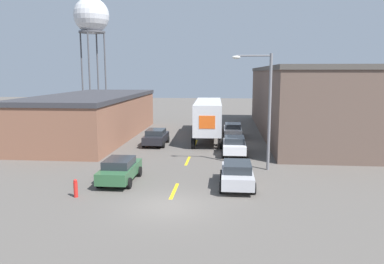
{
  "coord_description": "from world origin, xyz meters",
  "views": [
    {
      "loc": [
        2.88,
        -17.78,
        6.63
      ],
      "look_at": [
        0.03,
        12.99,
        1.71
      ],
      "focal_mm": 35.0,
      "sensor_mm": 36.0,
      "label": 1
    }
  ],
  "objects_px": {
    "semi_truck": "(208,115)",
    "parked_car_right_far": "(233,130)",
    "parked_car_right_mid": "(234,145)",
    "fire_hydrant": "(76,188)",
    "water_tower": "(91,17)",
    "street_lamp": "(265,103)",
    "parked_car_left_far": "(156,137)",
    "parked_car_left_near": "(120,170)",
    "parked_car_right_near": "(237,174)"
  },
  "relations": [
    {
      "from": "parked_car_right_mid",
      "to": "street_lamp",
      "type": "height_order",
      "value": "street_lamp"
    },
    {
      "from": "semi_truck",
      "to": "parked_car_right_near",
      "type": "bearing_deg",
      "value": -83.29
    },
    {
      "from": "water_tower",
      "to": "parked_car_right_far",
      "type": "bearing_deg",
      "value": -49.29
    },
    {
      "from": "semi_truck",
      "to": "parked_car_left_far",
      "type": "height_order",
      "value": "semi_truck"
    },
    {
      "from": "parked_car_right_mid",
      "to": "fire_hydrant",
      "type": "height_order",
      "value": "parked_car_right_mid"
    },
    {
      "from": "water_tower",
      "to": "street_lamp",
      "type": "height_order",
      "value": "water_tower"
    },
    {
      "from": "semi_truck",
      "to": "parked_car_right_near",
      "type": "height_order",
      "value": "semi_truck"
    },
    {
      "from": "parked_car_left_near",
      "to": "fire_hydrant",
      "type": "distance_m",
      "value": 3.4
    },
    {
      "from": "semi_truck",
      "to": "fire_hydrant",
      "type": "distance_m",
      "value": 20.54
    },
    {
      "from": "semi_truck",
      "to": "parked_car_left_far",
      "type": "distance_m",
      "value": 6.74
    },
    {
      "from": "parked_car_left_far",
      "to": "parked_car_left_near",
      "type": "relative_size",
      "value": 1.0
    },
    {
      "from": "street_lamp",
      "to": "water_tower",
      "type": "bearing_deg",
      "value": 122.69
    },
    {
      "from": "parked_car_right_far",
      "to": "street_lamp",
      "type": "relative_size",
      "value": 0.53
    },
    {
      "from": "parked_car_right_near",
      "to": "water_tower",
      "type": "height_order",
      "value": "water_tower"
    },
    {
      "from": "parked_car_left_far",
      "to": "fire_hydrant",
      "type": "relative_size",
      "value": 4.2
    },
    {
      "from": "fire_hydrant",
      "to": "parked_car_right_mid",
      "type": "bearing_deg",
      "value": 52.95
    },
    {
      "from": "semi_truck",
      "to": "water_tower",
      "type": "relative_size",
      "value": 0.69
    },
    {
      "from": "parked_car_right_far",
      "to": "water_tower",
      "type": "distance_m",
      "value": 41.48
    },
    {
      "from": "street_lamp",
      "to": "parked_car_right_mid",
      "type": "bearing_deg",
      "value": 111.75
    },
    {
      "from": "semi_truck",
      "to": "street_lamp",
      "type": "bearing_deg",
      "value": -72.72
    },
    {
      "from": "parked_car_right_mid",
      "to": "water_tower",
      "type": "relative_size",
      "value": 0.21
    },
    {
      "from": "semi_truck",
      "to": "fire_hydrant",
      "type": "height_order",
      "value": "semi_truck"
    },
    {
      "from": "street_lamp",
      "to": "semi_truck",
      "type": "bearing_deg",
      "value": 109.06
    },
    {
      "from": "street_lamp",
      "to": "parked_car_right_near",
      "type": "bearing_deg",
      "value": -114.91
    },
    {
      "from": "street_lamp",
      "to": "fire_hydrant",
      "type": "xyz_separation_m",
      "value": [
        -10.58,
        -6.76,
        -4.1
      ]
    },
    {
      "from": "water_tower",
      "to": "fire_hydrant",
      "type": "xyz_separation_m",
      "value": [
        16.36,
        -48.73,
        -15.97
      ]
    },
    {
      "from": "parked_car_right_mid",
      "to": "street_lamp",
      "type": "distance_m",
      "value": 6.38
    },
    {
      "from": "parked_car_right_mid",
      "to": "parked_car_left_far",
      "type": "bearing_deg",
      "value": 154.9
    },
    {
      "from": "parked_car_right_mid",
      "to": "street_lamp",
      "type": "xyz_separation_m",
      "value": [
        1.89,
        -4.74,
        3.82
      ]
    },
    {
      "from": "semi_truck",
      "to": "parked_car_right_near",
      "type": "distance_m",
      "value": 17.09
    },
    {
      "from": "parked_car_right_near",
      "to": "parked_car_right_far",
      "type": "distance_m",
      "value": 16.94
    },
    {
      "from": "semi_truck",
      "to": "street_lamp",
      "type": "height_order",
      "value": "street_lamp"
    },
    {
      "from": "parked_car_right_near",
      "to": "water_tower",
      "type": "xyz_separation_m",
      "value": [
        -25.04,
        46.05,
        15.7
      ]
    },
    {
      "from": "parked_car_left_far",
      "to": "street_lamp",
      "type": "relative_size",
      "value": 0.53
    },
    {
      "from": "semi_truck",
      "to": "parked_car_right_far",
      "type": "relative_size",
      "value": 3.26
    },
    {
      "from": "parked_car_left_near",
      "to": "parked_car_left_far",
      "type": "bearing_deg",
      "value": 90.0
    },
    {
      "from": "parked_car_left_far",
      "to": "street_lamp",
      "type": "bearing_deg",
      "value": -41.88
    },
    {
      "from": "parked_car_right_near",
      "to": "street_lamp",
      "type": "relative_size",
      "value": 0.53
    },
    {
      "from": "parked_car_left_far",
      "to": "water_tower",
      "type": "xyz_separation_m",
      "value": [
        -17.92,
        33.9,
        15.7
      ]
    },
    {
      "from": "parked_car_right_mid",
      "to": "fire_hydrant",
      "type": "relative_size",
      "value": 4.2
    },
    {
      "from": "parked_car_right_far",
      "to": "fire_hydrant",
      "type": "relative_size",
      "value": 4.2
    },
    {
      "from": "parked_car_right_far",
      "to": "street_lamp",
      "type": "xyz_separation_m",
      "value": [
        1.89,
        -12.87,
        3.82
      ]
    },
    {
      "from": "semi_truck",
      "to": "parked_car_right_far",
      "type": "distance_m",
      "value": 2.96
    },
    {
      "from": "parked_car_right_mid",
      "to": "parked_car_right_near",
      "type": "height_order",
      "value": "same"
    },
    {
      "from": "parked_car_right_near",
      "to": "fire_hydrant",
      "type": "distance_m",
      "value": 9.09
    },
    {
      "from": "parked_car_right_near",
      "to": "fire_hydrant",
      "type": "xyz_separation_m",
      "value": [
        -8.68,
        -2.68,
        -0.28
      ]
    },
    {
      "from": "semi_truck",
      "to": "parked_car_right_mid",
      "type": "distance_m",
      "value": 8.54
    },
    {
      "from": "parked_car_right_mid",
      "to": "parked_car_right_far",
      "type": "height_order",
      "value": "same"
    },
    {
      "from": "parked_car_left_far",
      "to": "parked_car_right_near",
      "type": "distance_m",
      "value": 14.08
    },
    {
      "from": "parked_car_left_far",
      "to": "parked_car_left_near",
      "type": "xyz_separation_m",
      "value": [
        0.0,
        -11.83,
        0.0
      ]
    }
  ]
}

